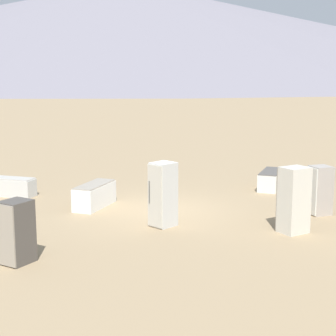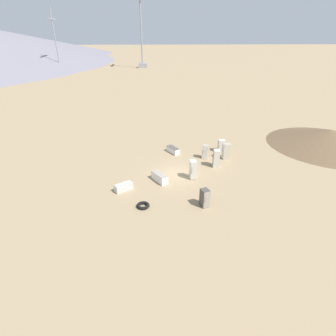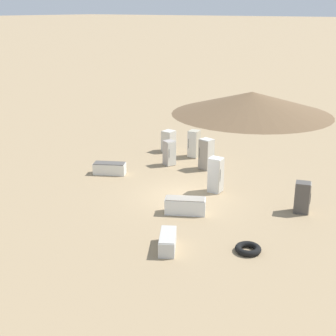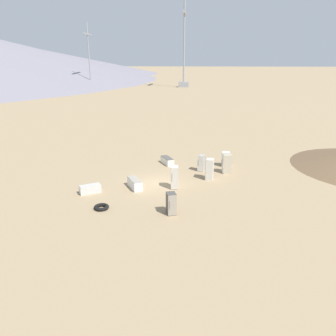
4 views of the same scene
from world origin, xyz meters
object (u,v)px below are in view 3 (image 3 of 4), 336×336
at_px(discarded_fridge_1, 185,206).
at_px(discarded_fridge_7, 194,144).
at_px(discarded_fridge_0, 302,197).
at_px(discarded_fridge_5, 168,241).
at_px(discarded_fridge_8, 169,141).
at_px(discarded_fridge_3, 110,168).
at_px(discarded_fridge_4, 206,154).
at_px(discarded_fridge_6, 169,153).
at_px(discarded_fridge_2, 216,175).
at_px(scrap_tire, 248,249).

relative_size(discarded_fridge_1, discarded_fridge_7, 1.14).
distance_m(discarded_fridge_0, discarded_fridge_5, 7.31).
bearing_deg(discarded_fridge_8, discarded_fridge_5, -143.15).
distance_m(discarded_fridge_3, discarded_fridge_5, 9.62).
bearing_deg(discarded_fridge_7, discarded_fridge_8, -10.89).
distance_m(discarded_fridge_4, discarded_fridge_6, 2.34).
bearing_deg(discarded_fridge_5, discarded_fridge_4, -99.05).
distance_m(discarded_fridge_0, discarded_fridge_4, 7.51).
height_order(discarded_fridge_2, discarded_fridge_3, discarded_fridge_2).
bearing_deg(discarded_fridge_6, discarded_fridge_2, 86.87).
bearing_deg(discarded_fridge_0, discarded_fridge_5, -42.65).
bearing_deg(discarded_fridge_7, discarded_fridge_1, 110.78).
distance_m(discarded_fridge_5, discarded_fridge_7, 12.47).
bearing_deg(discarded_fridge_4, discarded_fridge_0, 168.08).
height_order(discarded_fridge_1, discarded_fridge_3, discarded_fridge_1).
height_order(discarded_fridge_2, discarded_fridge_6, discarded_fridge_2).
bearing_deg(discarded_fridge_0, discarded_fridge_6, -120.62).
height_order(discarded_fridge_6, discarded_fridge_7, discarded_fridge_7).
bearing_deg(discarded_fridge_5, discarded_fridge_6, -86.47).
relative_size(discarded_fridge_0, discarded_fridge_8, 1.06).
bearing_deg(discarded_fridge_2, discarded_fridge_6, -120.35).
xyz_separation_m(discarded_fridge_0, discarded_fridge_8, (10.98, -4.43, -0.04)).
bearing_deg(discarded_fridge_5, discarded_fridge_1, -99.44).
bearing_deg(discarded_fridge_5, discarded_fridge_3, -65.24).
relative_size(discarded_fridge_4, discarded_fridge_5, 1.09).
bearing_deg(discarded_fridge_2, discarded_fridge_3, -84.05).
bearing_deg(discarded_fridge_2, discarded_fridge_0, 86.95).
distance_m(discarded_fridge_4, discarded_fridge_7, 2.51).
bearing_deg(discarded_fridge_8, discarded_fridge_1, -138.56).
distance_m(discarded_fridge_5, discarded_fridge_6, 10.69).
bearing_deg(discarded_fridge_7, discarded_fridge_2, 123.96).
bearing_deg(discarded_fridge_3, discarded_fridge_1, -135.67).
height_order(discarded_fridge_4, scrap_tire, discarded_fridge_4).
xyz_separation_m(discarded_fridge_2, discarded_fridge_6, (4.59, -2.21, -0.17)).
height_order(discarded_fridge_0, discarded_fridge_6, discarded_fridge_6).
xyz_separation_m(discarded_fridge_4, discarded_fridge_6, (2.24, 0.67, -0.16)).
height_order(discarded_fridge_1, discarded_fridge_6, discarded_fridge_6).
distance_m(discarded_fridge_0, scrap_tire, 4.99).
height_order(discarded_fridge_2, discarded_fridge_5, discarded_fridge_2).
height_order(discarded_fridge_3, discarded_fridge_4, discarded_fridge_4).
bearing_deg(discarded_fridge_8, discarded_fridge_2, -124.50).
xyz_separation_m(discarded_fridge_1, discarded_fridge_8, (6.58, -7.77, 0.32)).
height_order(discarded_fridge_7, discarded_fridge_8, discarded_fridge_7).
relative_size(discarded_fridge_4, discarded_fridge_7, 1.06).
height_order(discarded_fridge_2, discarded_fridge_4, discarded_fridge_2).
bearing_deg(discarded_fridge_6, discarded_fridge_1, 64.26).
xyz_separation_m(discarded_fridge_3, discarded_fridge_6, (-1.85, -3.41, 0.43)).
height_order(discarded_fridge_7, scrap_tire, discarded_fridge_7).
distance_m(discarded_fridge_8, scrap_tire, 14.21).
relative_size(discarded_fridge_5, discarded_fridge_8, 1.20).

